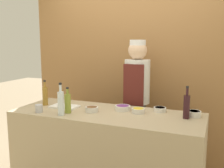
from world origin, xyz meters
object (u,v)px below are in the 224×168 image
(sauce_bowl_yellow, at_px, (138,110))
(bottle_clear, at_px, (61,103))
(cup_steel, at_px, (39,108))
(chef_center, at_px, (137,99))
(bottle_wine, at_px, (187,106))
(sauce_bowl_orange, at_px, (194,113))
(sauce_bowl_purple, at_px, (123,108))
(cutting_board, at_px, (65,106))
(sauce_bowl_red, at_px, (160,109))
(bottle_vinegar, at_px, (45,95))
(sauce_bowl_brown, at_px, (92,109))
(bottle_oil, at_px, (68,103))

(sauce_bowl_yellow, xyz_separation_m, bottle_clear, (-0.70, -0.37, 0.10))
(cup_steel, bearing_deg, chef_center, 47.71)
(chef_center, bearing_deg, bottle_clear, -120.92)
(bottle_wine, bearing_deg, chef_center, 141.91)
(bottle_wine, xyz_separation_m, chef_center, (-0.66, 0.51, -0.10))
(cup_steel, xyz_separation_m, chef_center, (0.80, 0.88, -0.01))
(sauce_bowl_orange, distance_m, bottle_wine, 0.15)
(sauce_bowl_orange, distance_m, sauce_bowl_purple, 0.74)
(cutting_board, height_order, bottle_wine, bottle_wine)
(sauce_bowl_red, bearing_deg, sauce_bowl_orange, -8.45)
(bottle_vinegar, bearing_deg, sauce_bowl_purple, 7.93)
(sauce_bowl_red, bearing_deg, sauce_bowl_brown, -157.01)
(sauce_bowl_orange, bearing_deg, chef_center, 150.01)
(sauce_bowl_brown, xyz_separation_m, bottle_clear, (-0.23, -0.23, 0.10))
(sauce_bowl_brown, height_order, sauce_bowl_yellow, sauce_bowl_brown)
(cutting_board, bearing_deg, bottle_wine, 3.52)
(sauce_bowl_yellow, xyz_separation_m, chef_center, (-0.17, 0.51, -0.00))
(cutting_board, relative_size, cup_steel, 3.67)
(bottle_wine, bearing_deg, sauce_bowl_red, 152.41)
(bottle_clear, bearing_deg, sauce_bowl_red, 29.94)
(cutting_board, distance_m, chef_center, 0.89)
(sauce_bowl_yellow, xyz_separation_m, bottle_wine, (0.48, -0.01, 0.10))
(sauce_bowl_brown, distance_m, cup_steel, 0.55)
(sauce_bowl_red, xyz_separation_m, sauce_bowl_yellow, (-0.20, -0.14, 0.00))
(bottle_clear, xyz_separation_m, bottle_vinegar, (-0.41, 0.29, -0.01))
(bottle_clear, bearing_deg, sauce_bowl_orange, 20.34)
(bottle_oil, bearing_deg, sauce_bowl_yellow, 21.94)
(sauce_bowl_orange, height_order, sauce_bowl_red, sauce_bowl_orange)
(sauce_bowl_purple, distance_m, sauce_bowl_red, 0.40)
(sauce_bowl_orange, distance_m, bottle_vinegar, 1.67)
(sauce_bowl_red, distance_m, cup_steel, 1.28)
(sauce_bowl_orange, relative_size, bottle_clear, 0.41)
(sauce_bowl_purple, distance_m, bottle_clear, 0.67)
(sauce_bowl_purple, distance_m, cup_steel, 0.89)
(bottle_clear, bearing_deg, bottle_wine, 17.10)
(sauce_bowl_purple, bearing_deg, sauce_bowl_orange, 3.54)
(sauce_bowl_yellow, distance_m, chef_center, 0.53)
(bottle_vinegar, bearing_deg, bottle_clear, -35.34)
(sauce_bowl_orange, height_order, bottle_clear, bottle_clear)
(sauce_bowl_brown, bearing_deg, bottle_oil, -147.64)
(bottle_wine, bearing_deg, sauce_bowl_yellow, 178.92)
(sauce_bowl_orange, xyz_separation_m, cutting_board, (-1.39, -0.18, -0.02))
(sauce_bowl_purple, height_order, cutting_board, sauce_bowl_purple)
(cutting_board, height_order, bottle_oil, bottle_oil)
(bottle_vinegar, xyz_separation_m, bottle_wine, (1.59, 0.07, 0.01))
(chef_center, bearing_deg, bottle_vinegar, -147.74)
(sauce_bowl_yellow, bearing_deg, bottle_clear, -151.90)
(bottle_wine, height_order, bottle_oil, bottle_wine)
(sauce_bowl_red, relative_size, bottle_clear, 0.40)
(sauce_bowl_yellow, relative_size, chef_center, 0.08)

